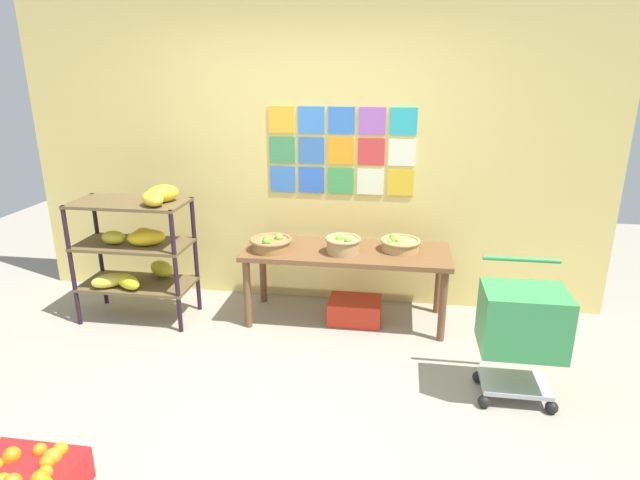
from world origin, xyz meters
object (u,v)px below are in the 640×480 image
(fruit_basket_centre, at_px, (400,244))
(display_table, at_px, (346,258))
(fruit_basket_right, at_px, (271,243))
(shopping_cart, at_px, (522,324))
(banana_shelf_unit, at_px, (138,244))
(orange_crate_foreground, at_px, (26,479))
(fruit_basket_left, at_px, (343,244))
(produce_crate_under_table, at_px, (355,310))

(fruit_basket_centre, bearing_deg, display_table, -172.65)
(fruit_basket_right, height_order, shopping_cart, shopping_cart)
(banana_shelf_unit, xyz_separation_m, orange_crate_foreground, (0.34, -1.97, -0.56))
(orange_crate_foreground, relative_size, shopping_cart, 0.58)
(shopping_cart, bearing_deg, banana_shelf_unit, 169.48)
(fruit_basket_centre, distance_m, orange_crate_foreground, 2.94)
(shopping_cart, bearing_deg, orange_crate_foreground, -150.52)
(banana_shelf_unit, bearing_deg, fruit_basket_centre, 7.53)
(display_table, bearing_deg, orange_crate_foreground, -121.73)
(banana_shelf_unit, xyz_separation_m, fruit_basket_right, (1.09, 0.13, 0.02))
(display_table, height_order, fruit_basket_centre, fruit_basket_centre)
(fruit_basket_left, bearing_deg, fruit_basket_centre, 16.52)
(display_table, relative_size, shopping_cart, 1.88)
(banana_shelf_unit, bearing_deg, produce_crate_under_table, 6.46)
(produce_crate_under_table, distance_m, orange_crate_foreground, 2.61)
(fruit_basket_left, bearing_deg, banana_shelf_unit, -174.97)
(display_table, distance_m, fruit_basket_right, 0.63)
(banana_shelf_unit, bearing_deg, shopping_cart, -14.03)
(display_table, relative_size, fruit_basket_left, 5.84)
(banana_shelf_unit, xyz_separation_m, display_table, (1.70, 0.23, -0.11))
(fruit_basket_right, xyz_separation_m, produce_crate_under_table, (0.69, 0.07, -0.59))
(banana_shelf_unit, height_order, display_table, banana_shelf_unit)
(banana_shelf_unit, height_order, shopping_cart, banana_shelf_unit)
(display_table, height_order, fruit_basket_right, fruit_basket_right)
(fruit_basket_right, xyz_separation_m, shopping_cart, (1.81, -0.85, -0.16))
(produce_crate_under_table, bearing_deg, shopping_cart, -39.65)
(banana_shelf_unit, distance_m, shopping_cart, 3.00)
(banana_shelf_unit, height_order, fruit_basket_centre, banana_shelf_unit)
(fruit_basket_centre, height_order, orange_crate_foreground, fruit_basket_centre)
(banana_shelf_unit, relative_size, fruit_basket_right, 3.39)
(produce_crate_under_table, bearing_deg, fruit_basket_left, -152.35)
(orange_crate_foreground, bearing_deg, display_table, 58.27)
(display_table, xyz_separation_m, fruit_basket_right, (-0.61, -0.10, 0.13))
(fruit_basket_left, relative_size, orange_crate_foreground, 0.56)
(banana_shelf_unit, distance_m, produce_crate_under_table, 1.88)
(fruit_basket_left, xyz_separation_m, fruit_basket_right, (-0.59, -0.02, -0.01))
(display_table, distance_m, shopping_cart, 1.53)
(orange_crate_foreground, bearing_deg, fruit_basket_left, 57.73)
(display_table, relative_size, fruit_basket_centre, 5.14)
(fruit_basket_right, bearing_deg, orange_crate_foreground, -109.70)
(shopping_cart, bearing_deg, fruit_basket_centre, 130.90)
(banana_shelf_unit, xyz_separation_m, shopping_cart, (2.90, -0.73, -0.14))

